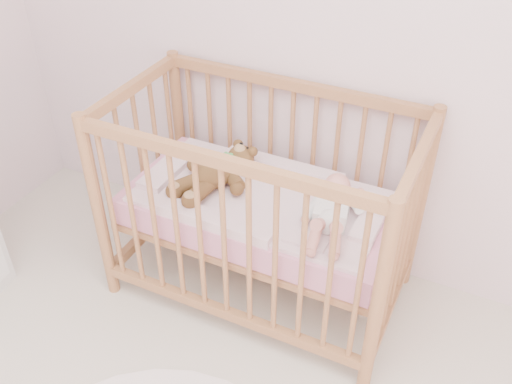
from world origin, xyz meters
The scene contains 6 objects.
wall_back centered at (0.00, 2.00, 1.35)m, with size 4.00×0.02×2.70m, color silver.
crib centered at (-0.37, 1.60, 0.50)m, with size 1.36×0.76×1.00m, color #AF784A, non-canonical shape.
mattress centered at (-0.37, 1.60, 0.49)m, with size 1.22×0.62×0.13m, color pink.
blanket centered at (-0.37, 1.60, 0.56)m, with size 1.10×0.58×0.06m, color pink, non-canonical shape.
baby centered at (-0.03, 1.58, 0.64)m, with size 0.26×0.53×0.13m, color white, non-canonical shape.
teddy_bear centered at (-0.60, 1.58, 0.65)m, with size 0.36×0.51×0.14m, color brown, non-canonical shape.
Camera 1 is at (0.50, -0.26, 2.11)m, focal length 40.00 mm.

